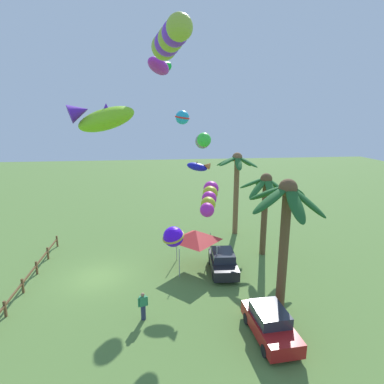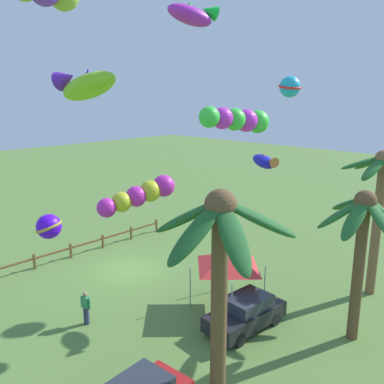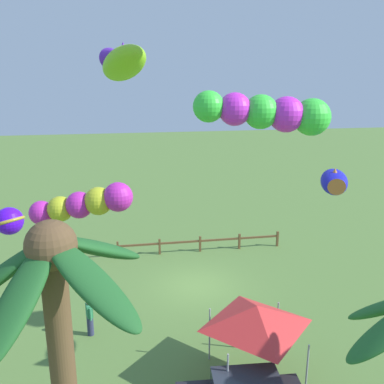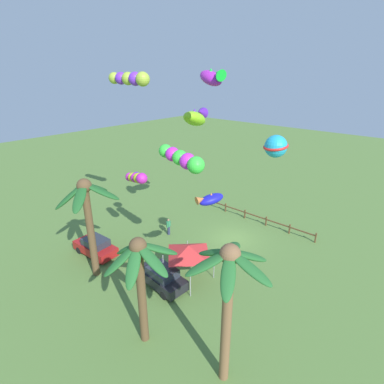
# 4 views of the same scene
# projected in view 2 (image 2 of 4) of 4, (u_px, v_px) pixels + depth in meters

# --- Properties ---
(ground_plane) EXTENTS (120.00, 120.00, 0.00)m
(ground_plane) POSITION_uv_depth(u_px,v_px,m) (130.00, 270.00, 24.56)
(ground_plane) COLOR #567A38
(palm_tree_0) EXTENTS (3.98, 3.81, 6.58)m
(palm_tree_0) POSITION_uv_depth(u_px,v_px,m) (363.00, 230.00, 16.66)
(palm_tree_0) COLOR brown
(palm_tree_0) RESTS_ON ground
(palm_tree_1) EXTENTS (4.14, 4.26, 7.60)m
(palm_tree_1) POSITION_uv_depth(u_px,v_px,m) (219.00, 252.00, 12.37)
(palm_tree_1) COLOR brown
(palm_tree_1) RESTS_ON ground
(palm_tree_2) EXTENTS (3.94, 3.70, 7.64)m
(palm_tree_2) POSITION_uv_depth(u_px,v_px,m) (380.00, 189.00, 20.49)
(palm_tree_2) COLOR brown
(palm_tree_2) RESTS_ON ground
(rail_fence) EXTENTS (12.29, 0.12, 0.95)m
(rail_fence) POSITION_uv_depth(u_px,v_px,m) (87.00, 244.00, 27.15)
(rail_fence) COLOR brown
(rail_fence) RESTS_ON ground
(parked_car_0) EXTENTS (4.01, 1.97, 1.51)m
(parked_car_0) POSITION_uv_depth(u_px,v_px,m) (246.00, 313.00, 18.35)
(parked_car_0) COLOR black
(parked_car_0) RESTS_ON ground
(spectator_0) EXTENTS (0.32, 0.54, 1.59)m
(spectator_0) POSITION_uv_depth(u_px,v_px,m) (86.00, 308.00, 18.65)
(spectator_0) COLOR #2D3351
(spectator_0) RESTS_ON ground
(festival_tent) EXTENTS (2.86, 2.86, 2.85)m
(festival_tent) POSITION_uv_depth(u_px,v_px,m) (228.00, 260.00, 19.84)
(festival_tent) COLOR #9E9EA3
(festival_tent) RESTS_ON ground
(kite_tube_0) EXTENTS (3.88, 1.33, 1.27)m
(kite_tube_0) POSITION_uv_depth(u_px,v_px,m) (238.00, 120.00, 17.88)
(kite_tube_0) COLOR #38DC3B
(kite_tube_2) EXTENTS (3.00, 1.36, 1.31)m
(kite_tube_2) POSITION_uv_depth(u_px,v_px,m) (140.00, 195.00, 15.14)
(kite_tube_2) COLOR #C125AC
(kite_ball_3) EXTENTS (1.41, 1.41, 0.91)m
(kite_ball_3) POSITION_uv_depth(u_px,v_px,m) (49.00, 226.00, 14.95)
(kite_ball_3) COLOR #490CEF
(kite_fish_4) EXTENTS (1.40, 1.95, 0.84)m
(kite_fish_4) POSITION_uv_depth(u_px,v_px,m) (265.00, 161.00, 19.92)
(kite_fish_4) COLOR #1A1AC1
(kite_fish_5) EXTENTS (2.70, 1.95, 1.31)m
(kite_fish_5) POSITION_uv_depth(u_px,v_px,m) (193.00, 15.00, 18.71)
(kite_fish_5) COLOR purple
(kite_ball_6) EXTENTS (1.68, 1.68, 1.14)m
(kite_ball_6) POSITION_uv_depth(u_px,v_px,m) (290.00, 87.00, 22.07)
(kite_ball_6) COLOR #21AAD6
(kite_fish_7) EXTENTS (2.34, 3.71, 1.88)m
(kite_fish_7) POSITION_uv_depth(u_px,v_px,m) (86.00, 85.00, 18.75)
(kite_fish_7) COLOR #87D31E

